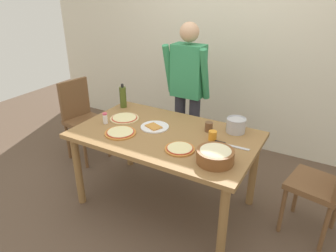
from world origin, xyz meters
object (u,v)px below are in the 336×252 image
Objects in this scene: popcorn_bowl at (215,155)px; chair_wooden_left at (82,115)px; dining_table at (165,142)px; cup_orange at (213,136)px; olive_oil_bottle at (123,97)px; chef_knife at (227,145)px; plate_with_slice at (155,127)px; salt_shaker at (105,118)px; steel_pot at (236,125)px; pizza_raw_on_board at (124,118)px; pizza_second_cooked at (180,149)px; pizza_cooked_on_tray at (120,133)px; chair_wooden_right at (327,181)px; person_cook at (188,88)px; cup_small_brown at (209,127)px.

chair_wooden_left is at bearing 164.25° from popcorn_bowl.
cup_orange reaches higher than dining_table.
chef_knife is at bearing -11.86° from olive_oil_bottle.
chef_knife is at bearing 91.31° from popcorn_bowl.
chair_wooden_left is 1.77m from cup_orange.
olive_oil_bottle is (0.62, 0.02, 0.33)m from chair_wooden_left.
salt_shaker reaches higher than plate_with_slice.
chef_knife is (1.88, -0.24, 0.23)m from chair_wooden_left.
steel_pot reaches higher than cup_orange.
dining_table is 0.44m from cup_orange.
popcorn_bowl reaches higher than pizza_raw_on_board.
plate_with_slice is 0.48m from salt_shaker.
pizza_second_cooked is at bearing -38.33° from dining_table.
dining_table is 0.41m from pizza_cooked_on_tray.
chair_wooden_right is 1.74m from pizza_cooked_on_tray.
steel_pot reaches higher than chef_knife.
person_cook is 1.05m from pizza_second_cooked.
steel_pot is at bearing 21.20° from salt_shaker.
pizza_cooked_on_tray is 0.81m from cup_orange.
steel_pot is (-0.03, 0.57, 0.00)m from popcorn_bowl.
chef_knife is (0.24, -0.17, -0.04)m from cup_small_brown.
dining_table is 18.82× the size of cup_orange.
plate_with_slice is at bearing 160.43° from dining_table.
chair_wooden_left is 1.12m from pizza_cooked_on_tray.
person_cook is at bearing 63.57° from pizza_raw_on_board.
steel_pot is at bearing 175.58° from chair_wooden_right.
salt_shaker is at bearing -170.61° from dining_table.
olive_oil_bottle is at bearing -141.41° from person_cook.
popcorn_bowl is at bearing -1.97° from pizza_cooked_on_tray.
cup_small_brown is at bearing 21.60° from plate_with_slice.
dining_table is 1.36m from chair_wooden_left.
plate_with_slice is (0.20, 0.25, -0.00)m from pizza_cooked_on_tray.
pizza_cooked_on_tray is at bearing -128.14° from plate_with_slice.
dining_table is 5.71× the size of popcorn_bowl.
pizza_cooked_on_tray is at bearing -148.24° from steel_pot.
pizza_raw_on_board is 1.15× the size of pizza_second_cooked.
popcorn_bowl is (1.06, -0.30, 0.05)m from pizza_raw_on_board.
chair_wooden_right is 1.50m from plate_with_slice.
popcorn_bowl is 0.30m from chef_knife.
chair_wooden_left is 11.18× the size of cup_small_brown.
pizza_cooked_on_tray is at bearing -163.88° from chef_knife.
olive_oil_bottle is (-2.02, 0.05, 0.33)m from chair_wooden_right.
plate_with_slice is at bearing -158.40° from cup_small_brown.
steel_pot is at bearing 0.69° from olive_oil_bottle.
pizza_cooked_on_tray reaches higher than dining_table.
person_cook is 0.89m from cup_orange.
dining_table is at bearing -78.10° from person_cook.
salt_shaker is at bearing -168.93° from chair_wooden_right.
pizza_raw_on_board is 0.80m from pizza_second_cooked.
dining_table is 1.68× the size of chair_wooden_right.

